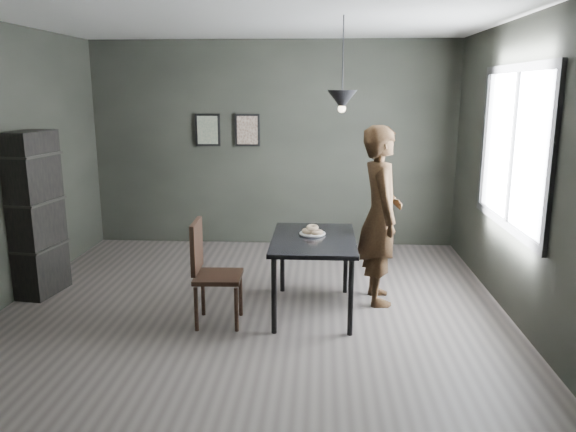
# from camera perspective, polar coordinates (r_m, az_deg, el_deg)

# --- Properties ---
(ground) EXTENTS (5.00, 5.00, 0.00)m
(ground) POSITION_cam_1_polar(r_m,az_deg,el_deg) (5.69, -3.60, -9.43)
(ground) COLOR #383230
(ground) RESTS_ON ground
(back_wall) EXTENTS (5.00, 0.10, 2.80)m
(back_wall) POSITION_cam_1_polar(r_m,az_deg,el_deg) (7.79, -1.51, 7.26)
(back_wall) COLOR black
(back_wall) RESTS_ON ground
(ceiling) EXTENTS (5.00, 5.00, 0.02)m
(ceiling) POSITION_cam_1_polar(r_m,az_deg,el_deg) (5.31, -4.04, 19.79)
(ceiling) COLOR silver
(ceiling) RESTS_ON ground
(window_assembly) EXTENTS (0.04, 1.96, 1.56)m
(window_assembly) POSITION_cam_1_polar(r_m,az_deg,el_deg) (5.75, 21.87, 6.38)
(window_assembly) COLOR white
(window_assembly) RESTS_ON ground
(cafe_table) EXTENTS (0.80, 1.20, 0.75)m
(cafe_table) POSITION_cam_1_polar(r_m,az_deg,el_deg) (5.43, 2.60, -3.02)
(cafe_table) COLOR black
(cafe_table) RESTS_ON ground
(white_plate) EXTENTS (0.23, 0.23, 0.01)m
(white_plate) POSITION_cam_1_polar(r_m,az_deg,el_deg) (5.51, 2.49, -1.87)
(white_plate) COLOR white
(white_plate) RESTS_ON cafe_table
(donut_pile) EXTENTS (0.21, 0.16, 0.09)m
(donut_pile) POSITION_cam_1_polar(r_m,az_deg,el_deg) (5.50, 2.50, -1.45)
(donut_pile) COLOR #F3E4BD
(donut_pile) RESTS_ON white_plate
(woman) EXTENTS (0.49, 0.69, 1.81)m
(woman) POSITION_cam_1_polar(r_m,az_deg,el_deg) (5.73, 9.37, 0.05)
(woman) COLOR black
(woman) RESTS_ON ground
(wood_chair) EXTENTS (0.44, 0.44, 0.98)m
(wood_chair) POSITION_cam_1_polar(r_m,az_deg,el_deg) (5.23, -8.07, -5.05)
(wood_chair) COLOR black
(wood_chair) RESTS_ON ground
(shelf_unit) EXTENTS (0.41, 0.62, 1.73)m
(shelf_unit) POSITION_cam_1_polar(r_m,az_deg,el_deg) (6.44, -24.27, 0.15)
(shelf_unit) COLOR black
(shelf_unit) RESTS_ON ground
(pendant_lamp) EXTENTS (0.28, 0.28, 0.86)m
(pendant_lamp) POSITION_cam_1_polar(r_m,az_deg,el_deg) (5.33, 5.52, 11.66)
(pendant_lamp) COLOR black
(pendant_lamp) RESTS_ON ground
(framed_print_left) EXTENTS (0.34, 0.04, 0.44)m
(framed_print_left) POSITION_cam_1_polar(r_m,az_deg,el_deg) (7.87, -8.15, 8.65)
(framed_print_left) COLOR black
(framed_print_left) RESTS_ON ground
(framed_print_right) EXTENTS (0.34, 0.04, 0.44)m
(framed_print_right) POSITION_cam_1_polar(r_m,az_deg,el_deg) (7.78, -4.14, 8.70)
(framed_print_right) COLOR black
(framed_print_right) RESTS_ON ground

